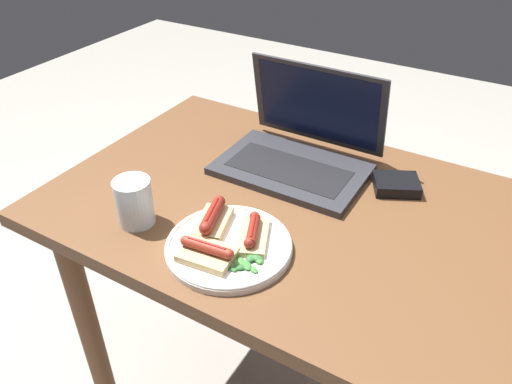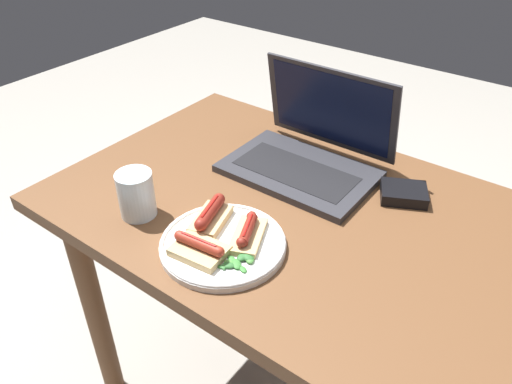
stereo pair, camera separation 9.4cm
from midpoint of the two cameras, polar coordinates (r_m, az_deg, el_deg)
desk at (r=1.20m, az=1.47°, el=-5.83°), size 1.08×0.73×0.76m
laptop at (r=1.24m, az=2.77°, el=4.74°), size 0.36×0.28×0.24m
plate at (r=1.00m, az=-5.80°, el=-6.25°), size 0.25×0.25×0.02m
sausage_toast_left at (r=1.00m, az=-3.15°, el=-4.80°), size 0.10×0.13×0.04m
sausage_toast_middle at (r=1.04m, az=-7.55°, el=-3.13°), size 0.09×0.12×0.05m
sausage_toast_right at (r=0.97m, az=-8.38°, el=-6.91°), size 0.11×0.09×0.04m
salad_pile at (r=0.96m, az=-3.56°, el=-7.99°), size 0.06×0.07×0.01m
drinking_glass at (r=1.09m, az=-16.16°, el=-1.18°), size 0.08×0.08×0.10m
external_drive at (r=1.20m, az=13.62°, el=0.78°), size 0.13×0.12×0.03m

